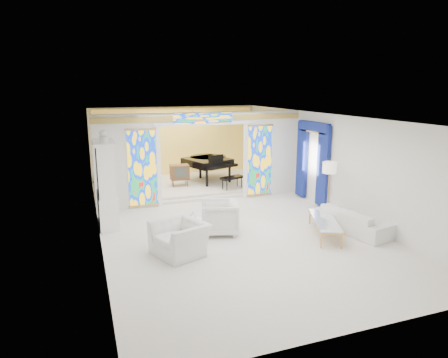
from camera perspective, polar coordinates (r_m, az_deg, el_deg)
name	(u,v)px	position (r m, az deg, el deg)	size (l,w,h in m)	color
floor	(223,219)	(11.86, -0.15, -5.68)	(12.00, 12.00, 0.00)	white
ceiling	(223,116)	(11.27, -0.16, 8.93)	(7.00, 12.00, 0.02)	silver
wall_back	(176,142)	(17.17, -6.91, 5.21)	(7.00, 0.02, 3.00)	silver
wall_front	(357,245)	(6.37, 18.48, -8.91)	(7.00, 0.02, 3.00)	silver
wall_left	(96,178)	(10.84, -17.87, 0.11)	(0.02, 12.00, 3.00)	silver
wall_right	(327,162)	(13.04, 14.50, 2.43)	(0.02, 12.00, 3.00)	silver
partition_wall	(203,153)	(13.31, -3.04, 3.70)	(7.00, 0.22, 3.00)	silver
stained_glass_left	(142,168)	(12.84, -11.59, 1.51)	(0.90, 0.04, 2.40)	gold
stained_glass_right	(260,160)	(13.98, 5.10, 2.65)	(0.90, 0.04, 2.40)	gold
stained_glass_transom	(203,118)	(13.07, -2.97, 8.69)	(2.00, 0.04, 0.34)	gold
alcove_platform	(188,185)	(15.61, -5.20, -0.80)	(6.80, 3.80, 0.18)	white
gold_curtain_back	(176,143)	(17.05, -6.82, 5.16)	(6.70, 0.10, 2.90)	#FFD658
chandelier	(192,121)	(15.17, -4.56, 8.24)	(0.48, 0.48, 0.30)	#CA8E46
blue_drapes	(312,156)	(13.55, 12.52, 3.25)	(0.14, 1.85, 2.65)	navy
china_cabinet	(106,185)	(11.50, -16.47, -0.76)	(0.56, 1.46, 2.72)	white
armchair_left	(180,238)	(9.40, -6.37, -8.39)	(1.19, 1.04, 0.77)	white
armchair_right	(219,217)	(10.59, -0.67, -5.52)	(0.93, 0.96, 0.88)	silver
sofa	(353,220)	(11.32, 17.96, -5.60)	(2.14, 0.84, 0.63)	white
side_table	(193,227)	(10.13, -4.44, -6.80)	(0.56, 0.56, 0.57)	white
vase	(193,216)	(10.04, -4.47, -5.23)	(0.18, 0.18, 0.18)	white
coffee_table	(325,221)	(10.80, 14.22, -5.83)	(1.28, 1.99, 0.43)	silver
floor_lamp	(329,170)	(12.07, 14.83, 1.22)	(0.43, 0.43, 1.67)	#CA8E46
grand_piano	(209,162)	(15.76, -2.23, 2.50)	(2.04, 3.09, 1.11)	black
tv_console	(180,172)	(14.99, -6.36, 0.97)	(0.71, 0.51, 0.79)	#53371E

